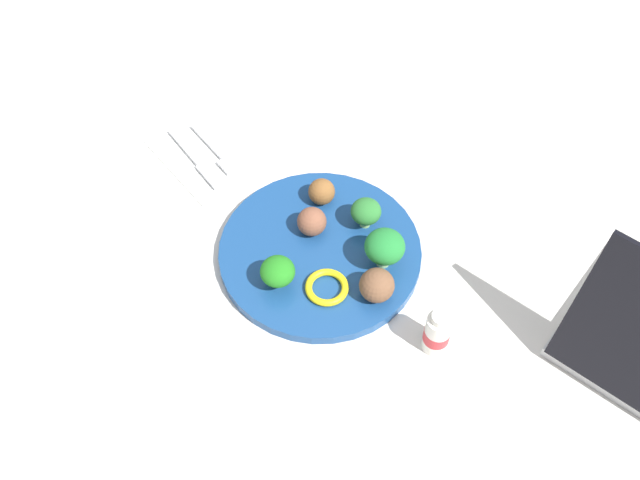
# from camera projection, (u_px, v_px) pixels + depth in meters

# --- Properties ---
(ground_plane) EXTENTS (4.00, 4.00, 0.00)m
(ground_plane) POSITION_uv_depth(u_px,v_px,m) (320.00, 255.00, 1.01)
(ground_plane) COLOR silver
(plate) EXTENTS (0.28, 0.28, 0.02)m
(plate) POSITION_uv_depth(u_px,v_px,m) (320.00, 252.00, 1.00)
(plate) COLOR navy
(plate) RESTS_ON ground_plane
(broccoli_floret_mid_right) EXTENTS (0.04, 0.04, 0.05)m
(broccoli_floret_mid_right) POSITION_uv_depth(u_px,v_px,m) (366.00, 212.00, 0.99)
(broccoli_floret_mid_right) COLOR #93BE6B
(broccoli_floret_mid_right) RESTS_ON plate
(broccoli_floret_front_left) EXTENTS (0.05, 0.05, 0.05)m
(broccoli_floret_front_left) POSITION_uv_depth(u_px,v_px,m) (278.00, 272.00, 0.93)
(broccoli_floret_front_left) COLOR #8FC56D
(broccoli_floret_front_left) RESTS_ON plate
(broccoli_floret_back_left) EXTENTS (0.05, 0.05, 0.06)m
(broccoli_floret_back_left) POSITION_uv_depth(u_px,v_px,m) (385.00, 247.00, 0.95)
(broccoli_floret_back_left) COLOR #9AC97F
(broccoli_floret_back_left) RESTS_ON plate
(meatball_back_right) EXTENTS (0.04, 0.04, 0.04)m
(meatball_back_right) POSITION_uv_depth(u_px,v_px,m) (312.00, 222.00, 0.99)
(meatball_back_right) COLOR brown
(meatball_back_right) RESTS_ON plate
(meatball_front_left) EXTENTS (0.04, 0.04, 0.04)m
(meatball_front_left) POSITION_uv_depth(u_px,v_px,m) (322.00, 192.00, 1.03)
(meatball_front_left) COLOR brown
(meatball_front_left) RESTS_ON plate
(meatball_center) EXTENTS (0.05, 0.05, 0.05)m
(meatball_center) POSITION_uv_depth(u_px,v_px,m) (377.00, 285.00, 0.93)
(meatball_center) COLOR brown
(meatball_center) RESTS_ON plate
(pepper_ring_mid_right) EXTENTS (0.08, 0.08, 0.01)m
(pepper_ring_mid_right) POSITION_uv_depth(u_px,v_px,m) (327.00, 287.00, 0.95)
(pepper_ring_mid_right) COLOR yellow
(pepper_ring_mid_right) RESTS_ON plate
(napkin) EXTENTS (0.17, 0.13, 0.01)m
(napkin) POSITION_uv_depth(u_px,v_px,m) (205.00, 154.00, 1.12)
(napkin) COLOR white
(napkin) RESTS_ON ground_plane
(fork) EXTENTS (0.12, 0.02, 0.01)m
(fork) POSITION_uv_depth(u_px,v_px,m) (217.00, 150.00, 1.11)
(fork) COLOR silver
(fork) RESTS_ON napkin
(knife) EXTENTS (0.15, 0.03, 0.01)m
(knife) POSITION_uv_depth(u_px,v_px,m) (197.00, 160.00, 1.10)
(knife) COLOR silver
(knife) RESTS_ON napkin
(yogurt_bottle) EXTENTS (0.03, 0.03, 0.07)m
(yogurt_bottle) POSITION_uv_depth(u_px,v_px,m) (437.00, 333.00, 0.89)
(yogurt_bottle) COLOR white
(yogurt_bottle) RESTS_ON ground_plane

